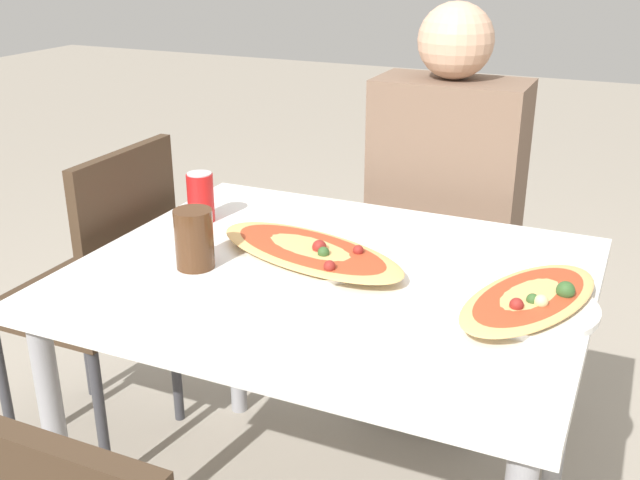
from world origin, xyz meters
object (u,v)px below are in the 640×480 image
at_px(chair_far_seated, 450,245).
at_px(pizza_second, 530,301).
at_px(chair_side_left, 101,285).
at_px(soda_can, 201,197).
at_px(dining_table, 332,302).
at_px(drink_glass, 194,239).
at_px(person_seated, 445,188).
at_px(pizza_main, 310,252).

bearing_deg(chair_far_seated, pizza_second, 114.14).
xyz_separation_m(chair_side_left, soda_can, (0.31, 0.05, 0.28)).
relative_size(dining_table, drink_glass, 8.20).
height_order(chair_far_seated, pizza_second, chair_far_seated).
distance_m(person_seated, drink_glass, 0.83).
height_order(dining_table, person_seated, person_seated).
bearing_deg(pizza_main, chair_far_seated, 79.82).
xyz_separation_m(pizza_main, soda_can, (-0.35, 0.12, 0.04)).
bearing_deg(pizza_second, chair_side_left, 174.79).
height_order(chair_side_left, person_seated, person_seated).
relative_size(pizza_main, pizza_second, 1.20).
bearing_deg(pizza_main, person_seated, 78.04).
distance_m(dining_table, chair_side_left, 0.74).
height_order(dining_table, pizza_second, pizza_second).
bearing_deg(pizza_main, pizza_second, -4.71).
bearing_deg(dining_table, chair_side_left, 173.22).
bearing_deg(dining_table, chair_far_seated, 84.81).
height_order(person_seated, pizza_second, person_seated).
height_order(chair_side_left, pizza_main, chair_side_left).
bearing_deg(chair_far_seated, drink_glass, 68.43).
xyz_separation_m(person_seated, pizza_second, (0.35, -0.67, 0.02)).
bearing_deg(pizza_second, chair_far_seated, 114.14).
relative_size(person_seated, soda_can, 9.93).
relative_size(chair_far_seated, chair_side_left, 1.00).
relative_size(chair_far_seated, person_seated, 0.73).
xyz_separation_m(dining_table, drink_glass, (-0.27, -0.11, 0.14)).
bearing_deg(soda_can, chair_far_seated, 52.02).
xyz_separation_m(drink_glass, pizza_second, (0.69, 0.09, -0.05)).
bearing_deg(soda_can, pizza_second, -10.56).
relative_size(dining_table, chair_far_seated, 1.18).
xyz_separation_m(chair_far_seated, chair_side_left, (-0.79, -0.67, 0.00)).
relative_size(dining_table, soda_can, 8.55).
height_order(pizza_main, soda_can, soda_can).
relative_size(person_seated, drink_glass, 9.52).
xyz_separation_m(chair_side_left, drink_glass, (0.45, -0.20, 0.28)).
relative_size(pizza_main, drink_glass, 4.02).
distance_m(soda_can, pizza_second, 0.85).
xyz_separation_m(soda_can, pizza_second, (0.84, -0.16, -0.04)).
bearing_deg(soda_can, drink_glass, -60.01).
distance_m(chair_side_left, soda_can, 0.42).
bearing_deg(drink_glass, chair_side_left, 156.49).
bearing_deg(soda_can, dining_table, -18.25).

